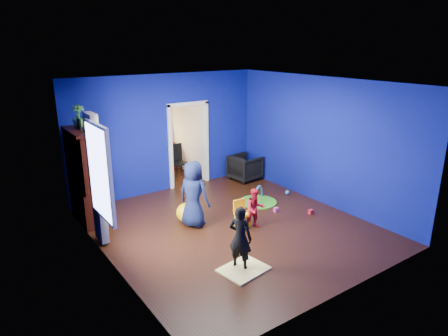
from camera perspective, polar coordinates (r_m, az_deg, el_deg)
floor at (r=8.22m, az=1.16°, el=-8.46°), size 5.00×5.50×0.01m
ceiling at (r=7.43m, az=1.30°, el=12.10°), size 5.00×5.50×0.01m
wall_back at (r=9.98m, az=-8.15°, el=4.90°), size 5.00×0.02×2.90m
wall_front at (r=5.83m, az=17.42°, el=-4.97°), size 5.00×0.02×2.90m
wall_left at (r=6.61m, az=-16.58°, el=-2.23°), size 0.02×5.50×2.90m
wall_right at (r=9.35m, az=13.73°, el=3.71°), size 0.02×5.50×2.90m
alcove at (r=11.05m, az=-7.41°, el=5.09°), size 1.00×1.75×2.50m
armchair at (r=10.88m, az=3.04°, el=0.07°), size 0.82×0.80×0.69m
child_black at (r=6.62m, az=2.34°, el=-9.93°), size 0.42×0.48×1.10m
child_navy at (r=8.06m, az=-4.37°, el=-3.74°), size 0.69×0.79×1.37m
toddler_red at (r=8.05m, az=4.46°, el=-5.82°), size 0.48×0.42×0.84m
vase at (r=8.10m, az=-18.98°, el=5.52°), size 0.17×0.17×0.18m
potted_plant at (r=8.57m, az=-20.08°, el=6.96°), size 0.27×0.27×0.45m
tv_armoire at (r=8.64m, az=-18.86°, el=-1.11°), size 0.58×1.14×1.96m
crt_tv at (r=8.64m, az=-18.63°, el=-0.81°), size 0.46×0.70×0.54m
yellow_blanket at (r=6.81m, az=2.81°, el=-14.26°), size 0.83×0.70×0.03m
hopper_ball at (r=8.42m, az=-5.46°, el=-6.36°), size 0.41×0.41×0.41m
kid_chair at (r=8.17m, az=2.72°, el=-6.71°), size 0.29×0.29×0.50m
play_mat at (r=9.46m, az=4.89°, el=-4.84°), size 0.87×0.87×0.02m
toy_arch at (r=9.46m, az=4.89°, el=-4.80°), size 0.67×0.49×0.78m
window_left at (r=6.90m, az=-17.48°, el=-0.61°), size 0.03×0.95×1.55m
curtain at (r=7.53m, az=-17.75°, el=-1.55°), size 0.14×0.42×2.40m
doorway at (r=10.35m, az=-5.10°, el=3.18°), size 1.16×0.10×2.10m
study_desk at (r=11.82m, az=-8.68°, el=1.47°), size 0.88×0.44×0.75m
desk_monitor at (r=11.78m, az=-9.07°, el=4.29°), size 0.40×0.05×0.32m
desk_lamp at (r=11.61m, az=-10.18°, el=3.95°), size 0.14×0.14×0.14m
folding_chair at (r=10.97m, az=-6.45°, el=0.77°), size 0.40×0.40×0.92m
book_shelf at (r=11.57m, az=-9.30°, el=9.44°), size 0.88×0.24×0.04m
toy_0 at (r=9.00m, az=12.30°, el=-6.14°), size 0.10×0.08×0.10m
toy_1 at (r=10.01m, az=9.03°, el=-3.45°), size 0.11×0.11×0.11m
toy_2 at (r=7.22m, az=2.12°, el=-11.93°), size 0.10×0.08×0.10m
toy_3 at (r=9.18m, az=4.04°, el=-5.25°), size 0.11×0.11×0.11m
toy_4 at (r=8.98m, az=7.45°, el=-5.93°), size 0.10×0.08×0.10m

